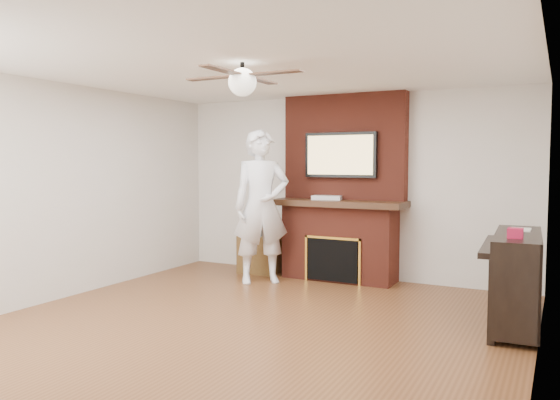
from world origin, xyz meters
The scene contains 11 objects.
room_shell centered at (0.00, 0.00, 1.25)m, with size 5.36×5.86×2.86m.
fireplace centered at (0.00, 2.55, 1.00)m, with size 1.78×0.64×2.50m.
tv centered at (0.00, 2.50, 1.68)m, with size 1.00×0.08×0.60m.
ceiling_fan centered at (0.00, 0.00, 2.33)m, with size 1.21×1.21×0.31m.
person centered at (-0.85, 1.86, 1.00)m, with size 0.74×0.49×2.01m, color white.
side_table centered at (-1.19, 2.48, 0.30)m, with size 0.60×0.60×0.64m.
piano centered at (2.28, 1.26, 0.49)m, with size 0.58×1.41×1.00m.
cable_box centered at (-0.17, 2.45, 1.11)m, with size 0.39×0.22×0.06m, color silver.
candle_green centered at (0.02, 2.33, 0.05)m, with size 0.06×0.06×0.10m, color #3B9039.
candle_cream centered at (0.12, 2.36, 0.06)m, with size 0.08×0.08×0.12m, color beige.
candle_blue centered at (0.19, 2.30, 0.03)m, with size 0.06×0.06×0.07m, color teal.
Camera 1 is at (2.65, -4.34, 1.59)m, focal length 35.00 mm.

